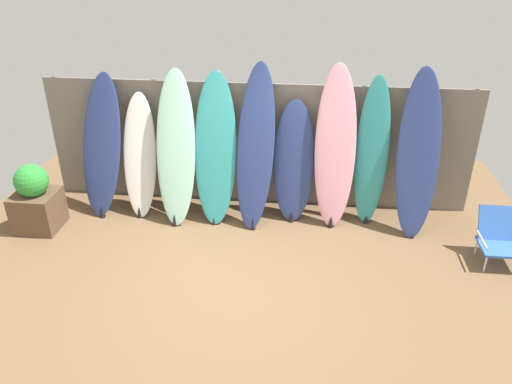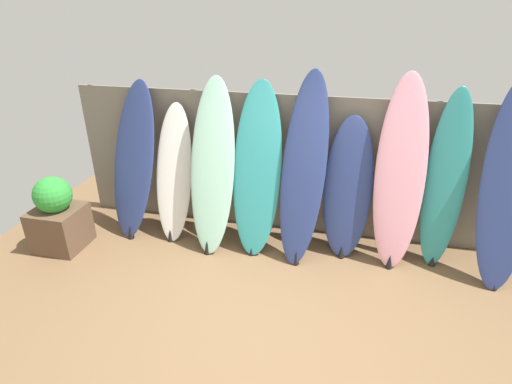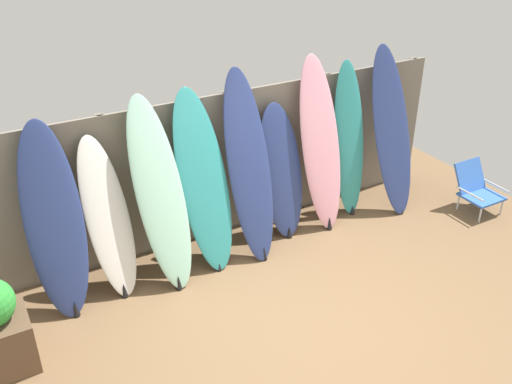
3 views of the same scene
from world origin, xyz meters
TOP-DOWN VIEW (x-y plane):
  - ground at (0.00, 0.00)m, footprint 7.68×7.68m
  - fence_back at (-0.00, 2.01)m, footprint 6.08×0.11m
  - surfboard_navy_0 at (-2.13, 1.57)m, footprint 0.65×0.82m
  - surfboard_white_1 at (-1.60, 1.59)m, footprint 0.52×0.71m
  - surfboard_seafoam_2 at (-1.05, 1.48)m, footprint 0.60×0.86m
  - surfboard_teal_3 at (-0.52, 1.55)m, footprint 0.61×0.78m
  - surfboard_navy_4 at (0.04, 1.51)m, footprint 0.57×0.88m
  - surfboard_navy_5 at (0.55, 1.63)m, footprint 0.57×0.52m
  - surfboard_pink_6 at (1.10, 1.61)m, footprint 0.57×0.69m
  - surfboard_teal_7 at (1.59, 1.68)m, footprint 0.47×0.49m
  - surfboard_navy_8 at (2.16, 1.52)m, footprint 0.58×0.84m
  - beach_chair at (3.11, 0.81)m, footprint 0.50×0.58m

SIDE VIEW (x-z plane):
  - ground at x=0.00m, z-range 0.00..0.00m
  - beach_chair at x=3.11m, z-range 0.01..0.64m
  - surfboard_navy_5 at x=0.55m, z-range -0.01..1.64m
  - surfboard_white_1 at x=-1.60m, z-range -0.02..1.66m
  - fence_back at x=0.00m, z-range 0.00..1.80m
  - surfboard_navy_0 at x=-2.13m, z-range -0.01..1.93m
  - surfboard_teal_3 at x=-0.52m, z-range -0.01..1.99m
  - surfboard_teal_7 at x=1.59m, z-range -0.01..1.99m
  - surfboard_seafoam_2 at x=-1.05m, z-range -0.01..2.02m
  - surfboard_navy_8 at x=2.16m, z-range -0.01..2.11m
  - surfboard_navy_4 at x=0.04m, z-range -0.01..2.12m
  - surfboard_pink_6 at x=1.10m, z-range -0.01..2.13m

